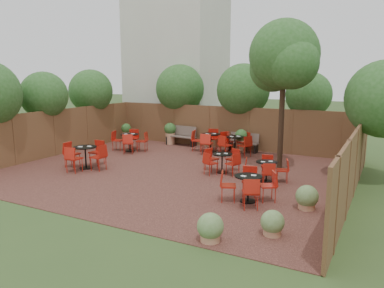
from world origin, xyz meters
The scene contains 13 objects.
ground centered at (0.00, 0.00, 0.00)m, with size 80.00×80.00×0.00m, color #354F23.
courtyard_paving centered at (0.00, 0.00, 0.01)m, with size 12.00×10.00×0.02m, color #311B14.
fence_back centered at (0.00, 5.00, 1.00)m, with size 12.00×0.08×2.00m, color #54321F.
fence_left centered at (-6.00, 0.00, 1.00)m, with size 0.08×10.00×2.00m, color #54321F.
fence_right centered at (6.00, 0.00, 1.00)m, with size 0.08×10.00×2.00m, color #54321F.
neighbour_building centered at (-4.50, 8.00, 4.00)m, with size 5.00×4.00×8.00m, color beige.
overhang_foliage centered at (-1.59, 2.71, 2.72)m, with size 15.82×10.73×2.57m.
courtyard_tree centered at (3.22, 2.32, 4.03)m, with size 2.70×2.60×5.45m.
park_bench_left centered at (-2.30, 4.63, 0.51)m, with size 1.59×0.67×0.95m.
park_bench_right centered at (0.96, 4.62, 0.46)m, with size 1.38×0.47×0.85m.
bistro_tables centered at (-0.12, 1.27, 0.48)m, with size 8.79×7.32×0.96m.
planters centered at (-0.32, 3.63, 0.57)m, with size 11.58×4.04×1.07m.
low_shrubs centered at (4.46, -3.27, 0.32)m, with size 2.00×3.54×0.64m.
Camera 1 is at (6.83, -11.53, 3.56)m, focal length 35.50 mm.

